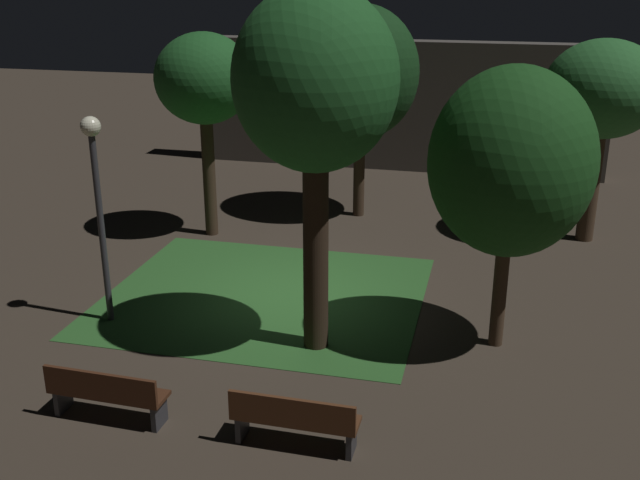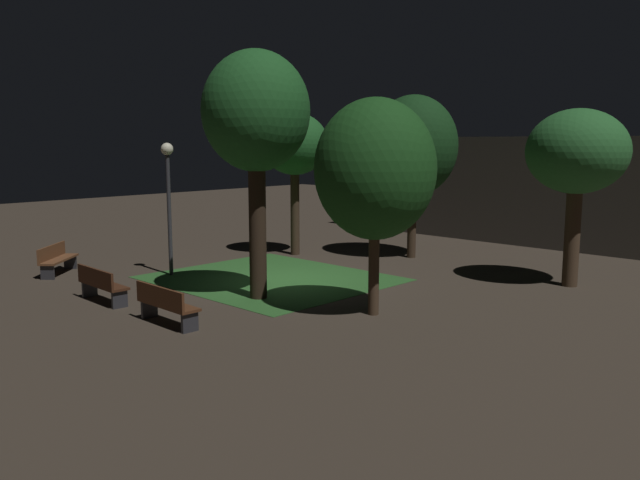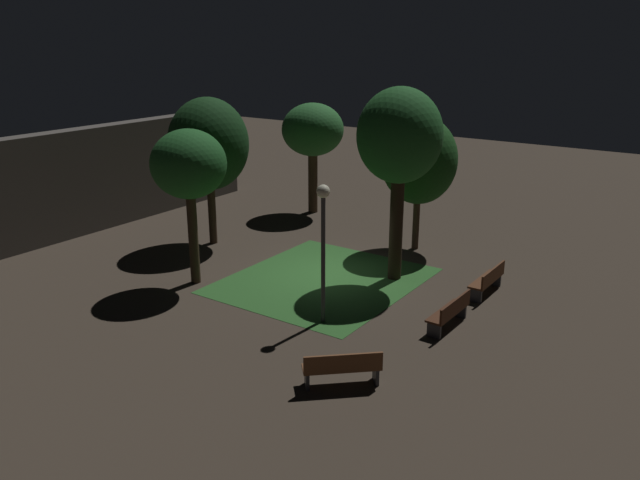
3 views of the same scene
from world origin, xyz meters
name	(u,v)px [view 2 (image 2 of 3)]	position (x,y,z in m)	size (l,w,h in m)	color
ground_plane	(290,280)	(0.00, 0.00, 0.00)	(60.00, 60.00, 0.00)	#3D3328
grass_lawn	(271,278)	(-0.53, -0.25, 0.01)	(6.38, 5.59, 0.01)	#2D6028
bench_by_lamp	(101,284)	(-1.44, -5.07, 0.48)	(1.81, 0.53, 0.88)	#422314
bench_lawn_edge	(165,304)	(1.43, -5.07, 0.48)	(1.81, 0.50, 0.88)	#512D19
bench_path_side	(56,258)	(-5.67, -4.29, 0.48)	(1.57, 1.66, 0.88)	brown
tree_lawn_side	(375,170)	(4.12, -1.24, 3.33)	(2.75, 2.75, 4.93)	#423021
tree_near_wall	(577,154)	(6.13, 4.85, 3.63)	(2.69, 2.69, 4.83)	#423021
tree_back_right	(256,115)	(1.00, -2.05, 4.60)	(2.67, 2.67, 6.18)	#2D2116
tree_right_canopy	(413,147)	(0.34, 5.44, 3.79)	(2.97, 2.97, 5.51)	#38281C
tree_left_canopy	(295,146)	(-2.97, 3.07, 3.82)	(2.34, 2.34, 4.95)	#38281C
lamp_post_plaza_west	(168,184)	(-3.06, -1.98, 2.72)	(0.36, 0.36, 3.92)	#333338
building_wall_backdrop	(496,190)	(0.59, 10.71, 2.07)	(13.22, 0.80, 4.14)	#4C4742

